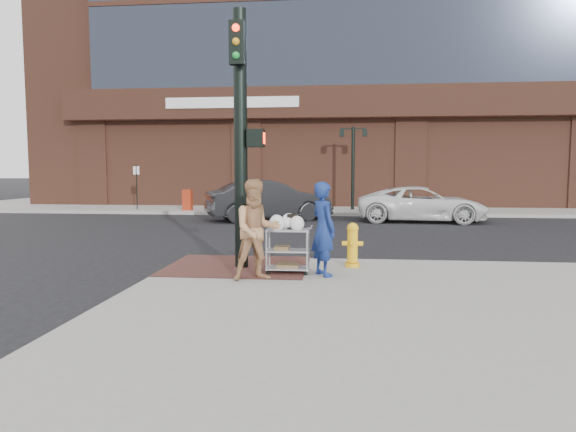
# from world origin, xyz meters

# --- Properties ---
(ground) EXTENTS (220.00, 220.00, 0.00)m
(ground) POSITION_xyz_m (0.00, 0.00, 0.00)
(ground) COLOR black
(ground) RESTS_ON ground
(sidewalk_far) EXTENTS (65.00, 36.00, 0.15)m
(sidewalk_far) POSITION_xyz_m (12.50, 32.00, 0.07)
(sidewalk_far) COLOR gray
(sidewalk_far) RESTS_ON ground
(brick_curb_ramp) EXTENTS (2.80, 2.40, 0.01)m
(brick_curb_ramp) POSITION_xyz_m (-0.60, 0.90, 0.16)
(brick_curb_ramp) COLOR #4B2823
(brick_curb_ramp) RESTS_ON sidewalk_near
(bank_building) EXTENTS (42.00, 26.00, 28.00)m
(bank_building) POSITION_xyz_m (5.00, 31.00, 14.15)
(bank_building) COLOR brown
(bank_building) RESTS_ON sidewalk_far
(lamp_post) EXTENTS (1.32, 0.22, 4.00)m
(lamp_post) POSITION_xyz_m (2.00, 16.00, 2.62)
(lamp_post) COLOR black
(lamp_post) RESTS_ON sidewalk_far
(parking_sign) EXTENTS (0.05, 0.05, 2.20)m
(parking_sign) POSITION_xyz_m (-8.50, 15.00, 1.25)
(parking_sign) COLOR black
(parking_sign) RESTS_ON sidewalk_far
(traffic_signal_pole) EXTENTS (0.61, 0.51, 5.00)m
(traffic_signal_pole) POSITION_xyz_m (-0.48, 0.77, 2.83)
(traffic_signal_pole) COLOR black
(traffic_signal_pole) RESTS_ON sidewalk_near
(woman_blue) EXTENTS (0.68, 0.75, 1.73)m
(woman_blue) POSITION_xyz_m (1.15, 0.17, 1.01)
(woman_blue) COLOR navy
(woman_blue) RESTS_ON sidewalk_near
(pedestrian_tan) EXTENTS (1.06, 0.96, 1.78)m
(pedestrian_tan) POSITION_xyz_m (-0.00, -0.33, 1.04)
(pedestrian_tan) COLOR tan
(pedestrian_tan) RESTS_ON sidewalk_near
(sedan_dark) EXTENTS (5.35, 3.65, 1.67)m
(sedan_dark) POSITION_xyz_m (-1.52, 11.71, 0.83)
(sedan_dark) COLOR black
(sedan_dark) RESTS_ON ground
(minivan_white) EXTENTS (5.26, 2.72, 1.42)m
(minivan_white) POSITION_xyz_m (4.68, 11.81, 0.71)
(minivan_white) COLOR white
(minivan_white) RESTS_ON ground
(utility_cart) EXTENTS (0.82, 0.48, 1.12)m
(utility_cart) POSITION_xyz_m (0.47, 0.32, 0.66)
(utility_cart) COLOR gray
(utility_cart) RESTS_ON sidewalk_near
(fire_hydrant) EXTENTS (0.42, 0.29, 0.89)m
(fire_hydrant) POSITION_xyz_m (1.70, 1.08, 0.60)
(fire_hydrant) COLOR yellow
(fire_hydrant) RESTS_ON sidewalk_near
(newsbox_red) EXTENTS (0.42, 0.39, 0.99)m
(newsbox_red) POSITION_xyz_m (-5.88, 14.75, 0.65)
(newsbox_red) COLOR #A02A12
(newsbox_red) RESTS_ON sidewalk_far
(newsbox_blue) EXTENTS (0.51, 0.50, 0.95)m
(newsbox_blue) POSITION_xyz_m (-4.18, 14.73, 0.63)
(newsbox_blue) COLOR #172799
(newsbox_blue) RESTS_ON sidewalk_far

